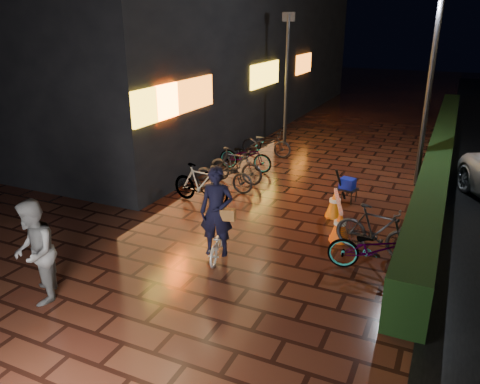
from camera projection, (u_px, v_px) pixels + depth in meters
The scene contains 11 objects.
ground at pixel (256, 245), 10.26m from camera, with size 80.00×80.00×0.00m, color #381911.
hedge at pixel (440, 151), 15.59m from camera, with size 0.70×20.00×1.00m, color black.
bystander_person at pixel (35, 252), 7.96m from camera, with size 0.91×0.71×1.87m, color #545456.
storefront_block at pixel (167, 22), 22.20m from camera, with size 12.09×22.00×9.00m.
lamp_post_hedge at pixel (431, 78), 12.99m from camera, with size 0.53×0.27×5.67m.
lamp_post_sf at pixel (287, 75), 17.51m from camera, with size 0.47×0.15×4.88m.
cyclist at pixel (218, 225), 9.46m from camera, with size 0.81×1.46×1.99m.
traffic_barrier at pixel (337, 214), 10.99m from camera, with size 0.93×1.78×0.73m.
cart_assembly at pixel (347, 185), 12.51m from camera, with size 0.61×0.52×0.96m.
parked_bikes_storefront at pixel (237, 163), 14.39m from camera, with size 2.06×5.69×1.07m.
parked_bikes_hedge at pixel (376, 240), 9.35m from camera, with size 1.98×1.59×1.07m.
Camera 1 is at (3.54, -8.50, 4.68)m, focal length 35.00 mm.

